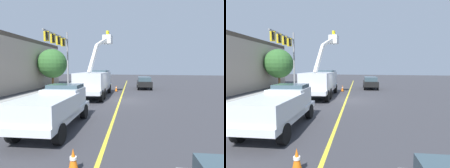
{
  "view_description": "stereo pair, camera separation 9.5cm",
  "coord_description": "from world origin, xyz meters",
  "views": [
    {
      "loc": [
        -16.27,
        -3.27,
        3.01
      ],
      "look_at": [
        0.84,
        0.99,
        1.4
      ],
      "focal_mm": 28.99,
      "sensor_mm": 36.0,
      "label": 1
    },
    {
      "loc": [
        -16.25,
        -3.36,
        3.01
      ],
      "look_at": [
        0.84,
        0.99,
        1.4
      ],
      "focal_mm": 28.99,
      "sensor_mm": 36.0,
      "label": 2
    }
  ],
  "objects": [
    {
      "name": "ground",
      "position": [
        0.0,
        0.0,
        0.0
      ],
      "size": [
        120.0,
        120.0,
        0.0
      ],
      "primitive_type": "plane",
      "color": "#38383D"
    },
    {
      "name": "sidewalk_far_side",
      "position": [
        -1.18,
        8.55,
        0.06
      ],
      "size": [
        59.93,
        11.76,
        0.12
      ],
      "primitive_type": "cube",
      "rotation": [
        0.0,
        0.0,
        0.14
      ],
      "color": "#9E9E99",
      "rests_on": "ground"
    },
    {
      "name": "lane_centre_stripe",
      "position": [
        0.0,
        0.0,
        0.0
      ],
      "size": [
        49.55,
        6.98,
        0.01
      ],
      "primitive_type": "cube",
      "rotation": [
        0.0,
        0.0,
        0.14
      ],
      "color": "yellow",
      "rests_on": "ground"
    },
    {
      "name": "utility_bucket_truck",
      "position": [
        1.44,
        2.91,
        1.61
      ],
      "size": [
        8.46,
        3.6,
        6.87
      ],
      "color": "silver",
      "rests_on": "ground"
    },
    {
      "name": "service_pickup_truck",
      "position": [
        -8.45,
        1.57,
        1.12
      ],
      "size": [
        5.83,
        2.84,
        2.06
      ],
      "color": "silver",
      "rests_on": "ground"
    },
    {
      "name": "passing_minivan",
      "position": [
        9.74,
        -1.5,
        0.97
      ],
      "size": [
        5.01,
        2.54,
        1.69
      ],
      "color": "black",
      "rests_on": "ground"
    },
    {
      "name": "traffic_cone_leading",
      "position": [
        -11.81,
        -1.03,
        0.37
      ],
      "size": [
        0.4,
        0.4,
        0.75
      ],
      "color": "black",
      "rests_on": "ground"
    },
    {
      "name": "traffic_cone_mid_front",
      "position": [
        5.82,
        1.69,
        0.39
      ],
      "size": [
        0.4,
        0.4,
        0.79
      ],
      "color": "black",
      "rests_on": "ground"
    },
    {
      "name": "traffic_signal_mast",
      "position": [
        3.96,
        8.23,
        5.44
      ],
      "size": [
        6.85,
        1.22,
        7.72
      ],
      "color": "gray",
      "rests_on": "ground"
    },
    {
      "name": "street_tree_right",
      "position": [
        7.56,
        11.73,
        3.59
      ],
      "size": [
        4.24,
        4.24,
        5.72
      ],
      "color": "brown",
      "rests_on": "ground"
    }
  ]
}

